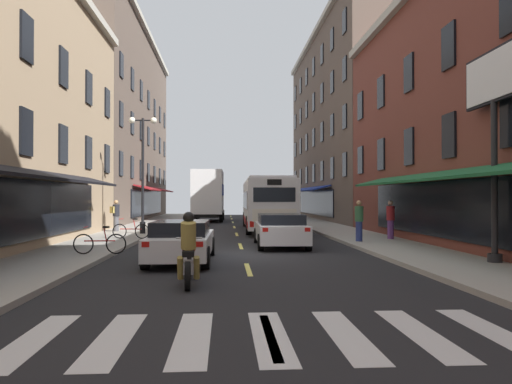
# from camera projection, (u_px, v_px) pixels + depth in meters

# --- Properties ---
(ground_plane) EXTENTS (34.80, 80.00, 0.10)m
(ground_plane) POSITION_uv_depth(u_px,v_px,m) (243.00, 256.00, 17.01)
(ground_plane) COLOR black
(lane_centre_dashes) EXTENTS (0.14, 73.90, 0.01)m
(lane_centre_dashes) POSITION_uv_depth(u_px,v_px,m) (244.00, 255.00, 16.76)
(lane_centre_dashes) COLOR #DBCC4C
(lane_centre_dashes) RESTS_ON ground
(crosswalk_near) EXTENTS (7.10, 2.80, 0.01)m
(crosswalk_near) POSITION_uv_depth(u_px,v_px,m) (270.00, 335.00, 7.03)
(crosswalk_near) COLOR silver
(crosswalk_near) RESTS_ON ground
(sidewalk_left) EXTENTS (3.00, 80.00, 0.14)m
(sidewalk_left) POSITION_uv_depth(u_px,v_px,m) (70.00, 254.00, 16.63)
(sidewalk_left) COLOR #A39E93
(sidewalk_left) RESTS_ON ground
(sidewalk_right) EXTENTS (3.00, 80.00, 0.14)m
(sidewalk_right) POSITION_uv_depth(u_px,v_px,m) (410.00, 252.00, 17.38)
(sidewalk_right) COLOR #A39E93
(sidewalk_right) RESTS_ON ground
(billboard_sign) EXTENTS (0.40, 3.02, 6.10)m
(billboard_sign) POSITION_uv_depth(u_px,v_px,m) (494.00, 99.00, 14.04)
(billboard_sign) COLOR black
(billboard_sign) RESTS_ON sidewalk_right
(transit_bus) EXTENTS (2.81, 12.12, 3.09)m
(transit_bus) POSITION_uv_depth(u_px,v_px,m) (266.00, 203.00, 29.81)
(transit_bus) COLOR silver
(transit_bus) RESTS_ON ground
(box_truck) EXTENTS (2.60, 7.22, 4.19)m
(box_truck) POSITION_uv_depth(u_px,v_px,m) (209.00, 196.00, 40.82)
(box_truck) COLOR #B21E19
(box_truck) RESTS_ON ground
(sedan_near) EXTENTS (1.95, 4.64, 1.27)m
(sedan_near) POSITION_uv_depth(u_px,v_px,m) (182.00, 241.00, 15.07)
(sedan_near) COLOR silver
(sedan_near) RESTS_ON ground
(sedan_mid) EXTENTS (2.07, 4.67, 1.32)m
(sedan_mid) POSITION_uv_depth(u_px,v_px,m) (280.00, 230.00, 19.80)
(sedan_mid) COLOR silver
(sedan_mid) RESTS_ON ground
(motorcycle_rider) EXTENTS (0.62, 2.07, 1.66)m
(motorcycle_rider) POSITION_uv_depth(u_px,v_px,m) (189.00, 254.00, 11.12)
(motorcycle_rider) COLOR black
(motorcycle_rider) RESTS_ON ground
(bicycle_near) EXTENTS (1.70, 0.48, 0.91)m
(bicycle_near) POSITION_uv_depth(u_px,v_px,m) (131.00, 231.00, 22.06)
(bicycle_near) COLOR black
(bicycle_near) RESTS_ON sidewalk_left
(bicycle_mid) EXTENTS (1.71, 0.48, 0.91)m
(bicycle_mid) POSITION_uv_depth(u_px,v_px,m) (100.00, 243.00, 15.99)
(bicycle_mid) COLOR black
(bicycle_mid) RESTS_ON sidewalk_left
(pedestrian_near) EXTENTS (0.51, 0.48, 1.71)m
(pedestrian_near) POSITION_uv_depth(u_px,v_px,m) (116.00, 215.00, 26.98)
(pedestrian_near) COLOR #4C4C51
(pedestrian_near) RESTS_ON sidewalk_left
(pedestrian_mid) EXTENTS (0.36, 0.36, 1.71)m
(pedestrian_mid) POSITION_uv_depth(u_px,v_px,m) (391.00, 219.00, 21.93)
(pedestrian_mid) COLOR #66387F
(pedestrian_mid) RESTS_ON sidewalk_right
(pedestrian_far) EXTENTS (0.36, 0.36, 1.73)m
(pedestrian_far) POSITION_uv_depth(u_px,v_px,m) (359.00, 220.00, 20.72)
(pedestrian_far) COLOR navy
(pedestrian_far) RESTS_ON sidewalk_right
(street_lamp_twin) EXTENTS (1.42, 0.32, 6.00)m
(street_lamp_twin) POSITION_uv_depth(u_px,v_px,m) (143.00, 169.00, 25.26)
(street_lamp_twin) COLOR black
(street_lamp_twin) RESTS_ON sidewalk_left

